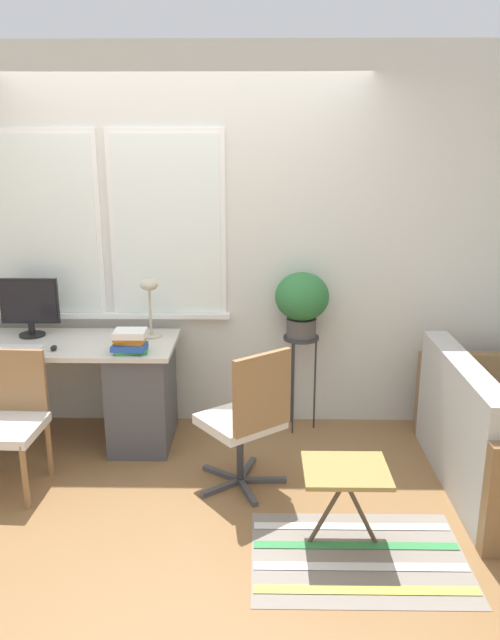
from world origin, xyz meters
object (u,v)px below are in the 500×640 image
office_chair_swivel (247,418)px  plant_stand (301,349)px  desk_lamp (149,296)px  potted_plant (302,300)px  monitor (30,306)px  mouse (54,348)px  folding_stool (346,475)px  keyboard (12,348)px  book_stack (130,341)px  desk_chair_wooden (7,418)px

office_chair_swivel → plant_stand: size_ratio=1.28×
desk_lamp → potted_plant: bearing=5.7°
desk_lamp → office_chair_swivel: (0.69, -0.75, -0.56)m
potted_plant → plant_stand: bearing=0.0°
monitor → mouse: monitor is taller
folding_stool → keyboard: bearing=154.4°
desk_lamp → potted_plant: potted_plant is taller
desk_lamp → monitor: bearing=179.8°
book_stack → desk_chair_wooden: book_stack is taller
office_chair_swivel → potted_plant: size_ratio=1.95×
mouse → folding_stool: size_ratio=0.15×
desk_lamp → potted_plant: 1.06m
book_stack → plant_stand: bearing=21.6°
keyboard → office_chair_swivel: 1.64m
book_stack → desk_chair_wooden: 0.87m
book_stack → mouse: bearing=176.7°
mouse → desk_lamp: bearing=28.1°
mouse → folding_stool: mouse is taller
keyboard → plant_stand: keyboard is taller
book_stack → plant_stand: book_stack is taller
monitor → keyboard: bearing=-95.6°
potted_plant → mouse: bearing=-165.7°
monitor → folding_stool: monitor is taller
plant_stand → folding_stool: bearing=-84.0°
book_stack → desk_chair_wooden: (-0.69, -0.38, -0.37)m
desk_chair_wooden → plant_stand: bearing=26.9°
mouse → plant_stand: mouse is taller
mouse → desk_chair_wooden: desk_chair_wooden is taller
plant_stand → keyboard: bearing=-168.1°
desk_lamp → plant_stand: desk_lamp is taller
potted_plant → folding_stool: 1.52m
plant_stand → folding_stool: 1.42m
book_stack → desk_chair_wooden: bearing=-150.9°
monitor → plant_stand: monitor is taller
monitor → desk_chair_wooden: size_ratio=0.50×
keyboard → book_stack: 0.79m
monitor → folding_stool: bearing=-32.4°
mouse → potted_plant: bearing=14.3°
desk_lamp → desk_chair_wooden: size_ratio=0.49×
mouse → book_stack: 0.51m
mouse → potted_plant: 1.71m
mouse → desk_chair_wooden: bearing=-113.4°
office_chair_swivel → mouse: bearing=-56.6°
mouse → desk_chair_wooden: size_ratio=0.08×
keyboard → potted_plant: 1.98m
monitor → potted_plant: bearing=3.1°
keyboard → potted_plant: (1.92, 0.41, 0.23)m
monitor → desk_chair_wooden: 0.89m
keyboard → folding_stool: size_ratio=0.88×
office_chair_swivel → potted_plant: 1.06m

